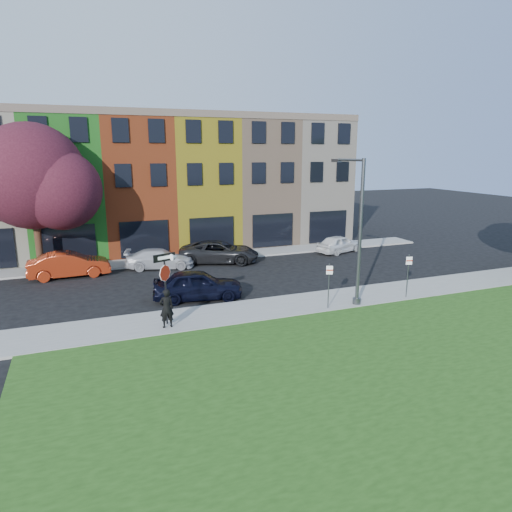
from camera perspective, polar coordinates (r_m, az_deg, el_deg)
name	(u,v)px	position (r m, az deg, el deg)	size (l,w,h in m)	color
ground	(313,329)	(20.51, 7.20, -9.02)	(120.00, 120.00, 0.00)	black
sidewalk_near	(320,302)	(23.87, 8.01, -5.68)	(40.00, 3.00, 0.12)	gray
sidewalk_far	(176,260)	(33.13, -9.93, -0.43)	(40.00, 2.40, 0.12)	gray
rowhouse_block	(165,184)	(38.51, -11.36, 8.80)	(30.00, 10.12, 10.00)	beige
stop_sign	(165,275)	(20.23, -11.30, -2.30)	(1.00, 0.39, 3.22)	black
man	(167,308)	(20.29, -11.12, -6.42)	(0.66, 0.45, 1.74)	black
sedan_near	(198,285)	(24.17, -7.29, -3.59)	(4.91, 2.66, 1.58)	black
parked_car_red	(69,265)	(30.45, -22.32, -1.01)	(4.86, 1.82, 1.58)	maroon
parked_car_silver	(160,259)	(31.00, -11.92, -0.33)	(4.76, 2.76, 1.30)	silver
parked_car_dark	(219,252)	(31.96, -4.61, 0.52)	(6.04, 4.34, 1.53)	black
parked_car_white	(339,244)	(35.63, 10.34, 1.51)	(4.26, 2.82, 1.35)	white
street_lamp	(357,232)	(22.98, 12.53, 2.92)	(0.58, 2.57, 7.20)	#46484B
parking_sign_a	(329,281)	(22.43, 9.11, -3.05)	(0.30, 0.17, 2.24)	#46484B
parking_sign_b	(408,271)	(25.09, 18.48, -1.77)	(0.31, 0.14, 2.30)	#46484B
tree_purple	(34,179)	(31.70, -26.00, 8.66)	(7.83, 6.85, 9.27)	#301C10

